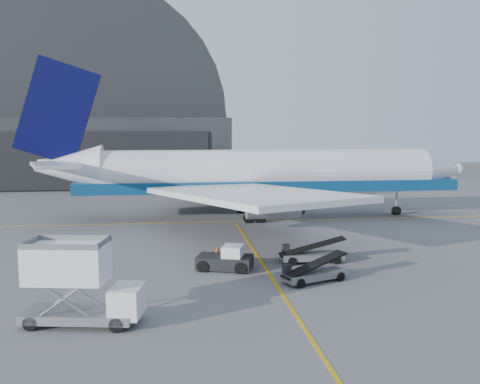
{
  "coord_description": "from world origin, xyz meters",
  "views": [
    {
      "loc": [
        -6.66,
        -38.4,
        10.55
      ],
      "look_at": [
        -0.65,
        10.39,
        4.5
      ],
      "focal_mm": 40.0,
      "sensor_mm": 36.0,
      "label": 1
    }
  ],
  "objects": [
    {
      "name": "distant_bldg_b",
      "position": [
        55.0,
        68.0,
        0.0
      ],
      "size": [
        8.0,
        6.0,
        2.8
      ],
      "primitive_type": "cube",
      "color": "slate",
      "rests_on": "ground"
    },
    {
      "name": "catering_truck",
      "position": [
        -11.85,
        -9.95,
        2.19
      ],
      "size": [
        6.6,
        3.35,
        4.33
      ],
      "rotation": [
        0.0,
        0.0,
        -0.17
      ],
      "color": "slate",
      "rests_on": "ground"
    },
    {
      "name": "airliner",
      "position": [
        2.02,
        22.25,
        5.11
      ],
      "size": [
        52.08,
        50.5,
        18.28
      ],
      "color": "white",
      "rests_on": "ground"
    },
    {
      "name": "ground",
      "position": [
        0.0,
        0.0,
        0.0
      ],
      "size": [
        200.0,
        200.0,
        0.0
      ],
      "primitive_type": "plane",
      "color": "#565659",
      "rests_on": "ground"
    },
    {
      "name": "traffic_cone",
      "position": [
        -3.2,
        5.66,
        0.22
      ],
      "size": [
        0.32,
        0.32,
        0.46
      ],
      "color": "#FF4908",
      "rests_on": "ground"
    },
    {
      "name": "taxi_lines",
      "position": [
        0.0,
        12.67,
        0.01
      ],
      "size": [
        80.0,
        42.12,
        0.02
      ],
      "color": "#C69312",
      "rests_on": "ground"
    },
    {
      "name": "distant_bldg_a",
      "position": [
        38.0,
        72.0,
        0.0
      ],
      "size": [
        14.0,
        8.0,
        4.0
      ],
      "primitive_type": "cube",
      "color": "black",
      "rests_on": "ground"
    },
    {
      "name": "pushback_tug",
      "position": [
        -2.93,
        0.11,
        0.7
      ],
      "size": [
        4.51,
        3.37,
        1.86
      ],
      "rotation": [
        0.0,
        0.0,
        -0.3
      ],
      "color": "black",
      "rests_on": "ground"
    },
    {
      "name": "belt_loader_a",
      "position": [
        2.66,
        -3.8,
        0.57
      ],
      "size": [
        4.91,
        3.15,
        1.86
      ],
      "rotation": [
        0.0,
        0.0,
        0.38
      ],
      "color": "slate",
      "rests_on": "ground"
    },
    {
      "name": "hangar",
      "position": [
        -22.0,
        64.95,
        9.54
      ],
      "size": [
        50.0,
        28.3,
        28.0
      ],
      "color": "black",
      "rests_on": "ground"
    },
    {
      "name": "belt_loader_b",
      "position": [
        3.85,
        1.36,
        0.6
      ],
      "size": [
        5.12,
        1.83,
        1.95
      ],
      "rotation": [
        0.0,
        0.0,
        -0.01
      ],
      "color": "slate",
      "rests_on": "ground"
    }
  ]
}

